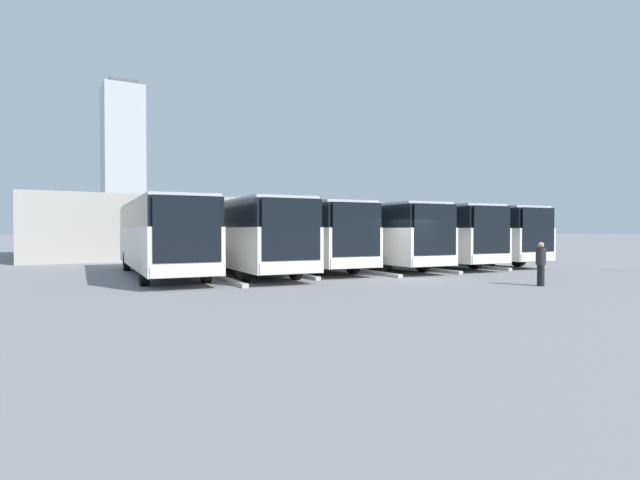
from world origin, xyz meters
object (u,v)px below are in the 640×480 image
object	(u,v)px
bus_1	(414,234)
bus_2	(363,234)
bus_4	(242,234)
bus_5	(161,235)
bus_3	(298,234)
pedestrian	(541,262)
bus_0	(457,233)

from	to	relation	value
bus_1	bus_2	xyz separation A→B (m)	(3.58, -0.01, 0.00)
bus_4	bus_5	distance (m)	3.63
bus_2	bus_5	distance (m)	10.74
bus_1	bus_4	size ratio (longest dim) A/B	1.00
bus_3	pedestrian	bearing A→B (deg)	113.52
bus_1	bus_4	distance (m)	10.73
bus_2	bus_0	bearing A→B (deg)	-174.57
bus_4	pedestrian	distance (m)	12.91
pedestrian	bus_5	bearing A→B (deg)	-104.73
bus_3	pedestrian	world-z (taller)	bus_3
bus_2	pedestrian	world-z (taller)	bus_2
bus_0	bus_3	size ratio (longest dim) A/B	1.00
bus_0	bus_2	size ratio (longest dim) A/B	1.00
bus_2	bus_5	world-z (taller)	same
bus_0	bus_4	bearing A→B (deg)	5.95
bus_0	pedestrian	size ratio (longest dim) A/B	7.77
bus_1	bus_5	xyz separation A→B (m)	(14.31, -0.38, 0.00)
bus_3	bus_5	size ratio (longest dim) A/B	1.00
bus_1	bus_3	size ratio (longest dim) A/B	1.00
bus_0	bus_3	xyz separation A→B (m)	(10.73, -0.71, 0.00)
pedestrian	bus_0	bearing A→B (deg)	177.99
bus_4	bus_5	xyz separation A→B (m)	(3.58, -0.62, 0.00)
pedestrian	bus_1	bearing A→B (deg)	-166.57
bus_4	pedestrian	size ratio (longest dim) A/B	7.77
bus_0	bus_5	distance (m)	17.89
bus_3	bus_4	bearing A→B (deg)	21.28
bus_1	bus_2	bearing A→B (deg)	4.32
pedestrian	bus_2	bearing A→B (deg)	-147.83
bus_2	pedestrian	distance (m)	10.73
bus_2	bus_4	distance (m)	7.16
bus_3	bus_5	xyz separation A→B (m)	(7.15, 0.46, 0.00)
bus_1	bus_3	distance (m)	7.20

